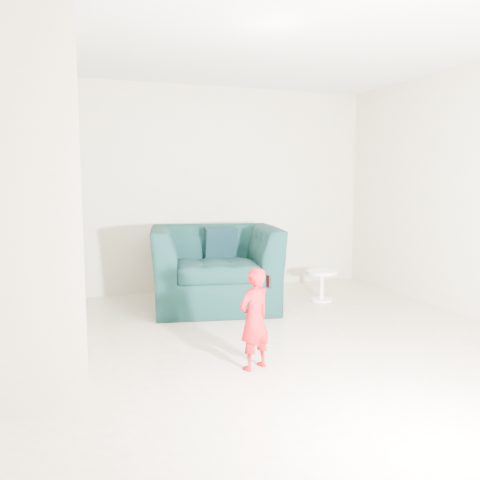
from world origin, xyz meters
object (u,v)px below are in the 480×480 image
(side_table, at_px, (322,281))
(staircase, at_px, (12,248))
(armchair, at_px, (215,267))
(toddler, at_px, (254,319))

(side_table, bearing_deg, staircase, -162.56)
(armchair, xyz_separation_m, toddler, (-0.27, -1.99, -0.07))
(staircase, bearing_deg, side_table, 17.44)
(toddler, distance_m, staircase, 2.00)
(side_table, xyz_separation_m, staircase, (-3.36, -1.05, 0.69))
(toddler, xyz_separation_m, staircase, (-1.77, 0.75, 0.54))
(toddler, bearing_deg, staircase, -46.01)
(armchair, height_order, side_table, armchair)
(armchair, distance_m, toddler, 2.01)
(armchair, relative_size, side_table, 3.83)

